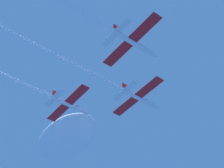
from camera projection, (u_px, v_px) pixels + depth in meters
jet_lead at (100, 78)px, 96.35m from camera, size 19.80×53.59×3.28m
jet_left_wing at (19, 82)px, 98.35m from camera, size 19.80×59.71×3.28m
jet_right_wing at (81, 11)px, 80.32m from camera, size 19.80×57.38×3.28m
cloud_wispy at (66, 138)px, 167.12m from camera, size 39.38×21.66×13.78m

